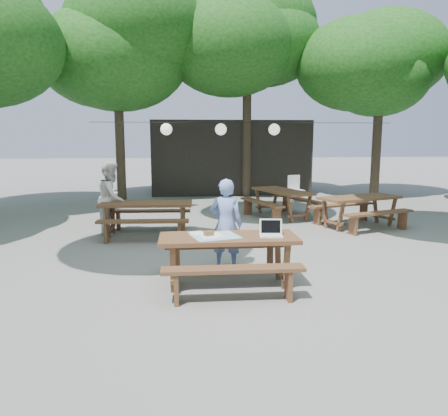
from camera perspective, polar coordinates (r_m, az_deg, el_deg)
name	(u,v)px	position (r m, az deg, el deg)	size (l,w,h in m)	color
ground	(262,267)	(7.47, 5.01, -7.68)	(80.00, 80.00, 0.00)	slate
pavilion	(229,157)	(17.64, 0.65, 6.73)	(6.00, 3.00, 2.80)	black
main_picnic_table	(228,260)	(6.44, 0.57, -6.82)	(2.00, 1.58, 0.75)	#4C331A
picnic_table_nw	(147,219)	(9.82, -10.06, -1.36)	(2.03, 1.65, 0.75)	#4C331A
picnic_table_ne	(359,211)	(11.12, 17.24, -0.41)	(2.33, 2.14, 0.75)	#4C331A
picnic_table_far_e	(282,203)	(12.04, 7.58, 0.64)	(2.14, 2.33, 0.75)	#4C331A
woman	(226,224)	(7.22, 0.25, -2.09)	(0.55, 0.36, 1.50)	#7F9BE7
second_person	(112,198)	(10.23, -14.45, 1.33)	(0.79, 0.62, 1.63)	silver
plastic_chair	(296,194)	(14.95, 9.38, 1.76)	(0.53, 0.53, 0.90)	silver
laptop	(271,232)	(6.39, 6.15, -3.08)	(0.36, 0.30, 0.24)	white
tabletop_clutter	(213,235)	(6.34, -1.43, -3.60)	(0.78, 0.71, 0.08)	#3C9CCE
paper_lanterns	(221,129)	(13.09, -0.36, 10.25)	(9.00, 0.34, 0.38)	black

